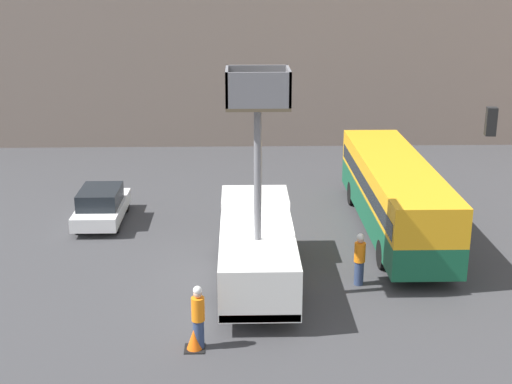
% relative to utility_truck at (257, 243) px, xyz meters
% --- Properties ---
extents(ground_plane, '(120.00, 120.00, 0.00)m').
position_rel_utility_truck_xyz_m(ground_plane, '(0.02, -0.03, -1.49)').
color(ground_plane, '#38383A').
extents(building_backdrop_far, '(44.00, 10.00, 11.76)m').
position_rel_utility_truck_xyz_m(building_backdrop_far, '(0.02, 24.49, 4.39)').
color(building_backdrop_far, gray).
rests_on(building_backdrop_far, ground_plane).
extents(utility_truck, '(2.45, 7.46, 7.55)m').
position_rel_utility_truck_xyz_m(utility_truck, '(0.00, 0.00, 0.00)').
color(utility_truck, silver).
rests_on(utility_truck, ground_plane).
extents(city_bus, '(2.54, 11.65, 2.98)m').
position_rel_utility_truck_xyz_m(city_bus, '(5.70, 4.79, 0.28)').
color(city_bus, '#145638').
rests_on(city_bus, ground_plane).
extents(road_worker_near_truck, '(0.38, 0.38, 1.94)m').
position_rel_utility_truck_xyz_m(road_worker_near_truck, '(-1.77, -4.35, -0.51)').
color(road_worker_near_truck, navy).
rests_on(road_worker_near_truck, ground_plane).
extents(road_worker_directing, '(0.38, 0.38, 1.86)m').
position_rel_utility_truck_xyz_m(road_worker_directing, '(3.50, -0.20, -0.55)').
color(road_worker_directing, navy).
rests_on(road_worker_directing, ground_plane).
extents(traffic_cone_near_truck, '(0.59, 0.59, 0.67)m').
position_rel_utility_truck_xyz_m(traffic_cone_near_truck, '(-1.89, -4.41, -1.17)').
color(traffic_cone_near_truck, black).
rests_on(traffic_cone_near_truck, ground_plane).
extents(parked_car_curbside, '(1.85, 4.24, 1.54)m').
position_rel_utility_truck_xyz_m(parked_car_curbside, '(-6.43, 6.25, -0.72)').
color(parked_car_curbside, silver).
rests_on(parked_car_curbside, ground_plane).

